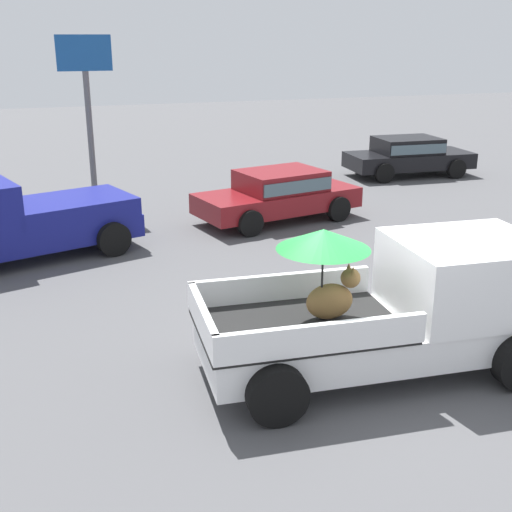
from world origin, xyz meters
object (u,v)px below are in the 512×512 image
Objects in this scene: parked_sedan_near at (279,193)px; parked_sedan_far at (408,154)px; motel_sign at (87,89)px; pickup_truck_red at (15,221)px; pickup_truck_main at (405,306)px.

parked_sedan_near is 7.48m from parked_sedan_far.
parked_sedan_near is 5.70m from motel_sign.
pickup_truck_red is 4.77m from motel_sign.
parked_sedan_far is at bearing 62.88° from pickup_truck_main.
parked_sedan_far is 0.94× the size of motel_sign.
pickup_truck_red reaches higher than parked_sedan_near.
parked_sedan_near and parked_sedan_far have the same top height.
pickup_truck_red is 13.86m from parked_sedan_far.
parked_sedan_near is at bearing -27.85° from motel_sign.
pickup_truck_red is (-5.34, 7.03, -0.10)m from pickup_truck_main.
motel_sign reaches higher than pickup_truck_main.
parked_sedan_near is at bearing -144.38° from parked_sedan_far.
pickup_truck_main reaches higher than parked_sedan_far.
pickup_truck_main is 14.33m from parked_sedan_far.
motel_sign reaches higher than pickup_truck_red.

